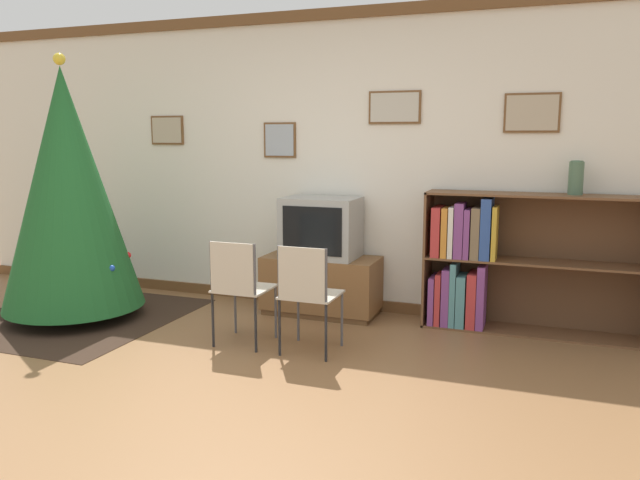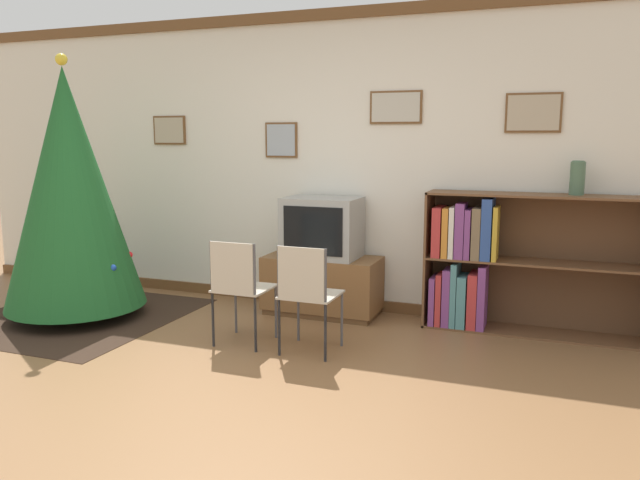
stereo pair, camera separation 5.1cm
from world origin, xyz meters
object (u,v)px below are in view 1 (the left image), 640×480
(tv_console, at_px, (321,285))
(bookshelf, at_px, (494,264))
(television, at_px, (321,227))
(vase, at_px, (576,177))
(folding_chair_right, at_px, (307,292))
(folding_chair_left, at_px, (239,286))
(christmas_tree, at_px, (68,190))

(tv_console, xyz_separation_m, bookshelf, (1.49, 0.07, 0.29))
(television, xyz_separation_m, vase, (2.08, 0.11, 0.48))
(television, relative_size, folding_chair_right, 0.80)
(folding_chair_left, xyz_separation_m, folding_chair_right, (0.55, 0.00, 0.00))
(bookshelf, bearing_deg, christmas_tree, -164.92)
(folding_chair_left, bearing_deg, christmas_tree, 174.32)
(folding_chair_left, bearing_deg, vase, 26.15)
(christmas_tree, bearing_deg, tv_console, 23.59)
(tv_console, xyz_separation_m, folding_chair_left, (-0.28, -1.04, 0.21))
(folding_chair_left, xyz_separation_m, bookshelf, (1.77, 1.11, 0.08))
(tv_console, relative_size, vase, 3.87)
(tv_console, relative_size, folding_chair_left, 1.25)
(christmas_tree, relative_size, folding_chair_right, 2.76)
(christmas_tree, distance_m, vase, 4.19)
(television, height_order, folding_chair_left, television)
(television, distance_m, bookshelf, 1.51)
(tv_console, xyz_separation_m, vase, (2.08, 0.11, 1.01))
(television, xyz_separation_m, folding_chair_left, (-0.28, -1.04, -0.32))
(tv_console, height_order, vase, vase)
(tv_console, bearing_deg, folding_chair_right, -75.14)
(vase, bearing_deg, folding_chair_right, -147.30)
(bookshelf, bearing_deg, folding_chair_right, -137.59)
(christmas_tree, xyz_separation_m, bookshelf, (3.49, 0.94, -0.58))
(vase, bearing_deg, folding_chair_left, -153.85)
(television, bearing_deg, folding_chair_left, -104.90)
(folding_chair_right, height_order, bookshelf, bookshelf)
(christmas_tree, bearing_deg, folding_chair_right, -4.31)
(tv_console, relative_size, folding_chair_right, 1.25)
(tv_console, xyz_separation_m, folding_chair_right, (0.28, -1.04, 0.21))
(tv_console, bearing_deg, bookshelf, 2.62)
(christmas_tree, height_order, vase, christmas_tree)
(television, xyz_separation_m, bookshelf, (1.49, 0.07, -0.24))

